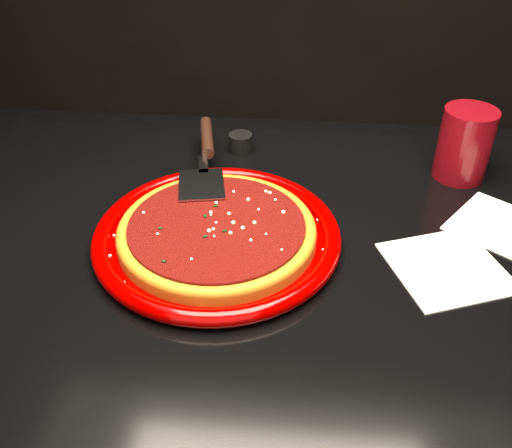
{
  "coord_description": "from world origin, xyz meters",
  "views": [
    {
      "loc": [
        0.03,
        -0.72,
        1.32
      ],
      "look_at": [
        -0.04,
        0.03,
        0.77
      ],
      "focal_mm": 40.0,
      "sensor_mm": 36.0,
      "label": 1
    }
  ],
  "objects": [
    {
      "name": "pizza_crust_rim",
      "position": [
        -0.1,
        -0.0,
        0.78
      ],
      "size": [
        0.36,
        0.36,
        0.02
      ],
      "primitive_type": "torus",
      "rotation": [
        0.0,
        0.0,
        -0.14
      ],
      "color": "#925B14",
      "rests_on": "plate"
    },
    {
      "name": "pizza_sauce",
      "position": [
        -0.1,
        -0.0,
        0.78
      ],
      "size": [
        0.32,
        0.32,
        0.01
      ],
      "primitive_type": "cylinder",
      "rotation": [
        0.0,
        0.0,
        -0.14
      ],
      "color": "maroon",
      "rests_on": "plate"
    },
    {
      "name": "napkin_a",
      "position": [
        0.26,
        -0.04,
        0.75
      ],
      "size": [
        0.21,
        0.21,
        0.0
      ],
      "primitive_type": "cube",
      "rotation": [
        0.0,
        0.0,
        0.36
      ],
      "color": "white",
      "rests_on": "table"
    },
    {
      "name": "plate",
      "position": [
        -0.1,
        -0.0,
        0.76
      ],
      "size": [
        0.45,
        0.45,
        0.03
      ],
      "primitive_type": "cylinder",
      "rotation": [
        0.0,
        0.0,
        -0.14
      ],
      "color": "#7E0000",
      "rests_on": "table"
    },
    {
      "name": "basil_flecks",
      "position": [
        -0.1,
        -0.0,
        0.79
      ],
      "size": [
        0.25,
        0.25,
        0.0
      ],
      "primitive_type": null,
      "color": "black",
      "rests_on": "plate"
    },
    {
      "name": "cup",
      "position": [
        0.33,
        0.25,
        0.82
      ],
      "size": [
        0.12,
        0.12,
        0.14
      ],
      "primitive_type": "cylinder",
      "rotation": [
        0.0,
        0.0,
        0.26
      ],
      "color": "maroon",
      "rests_on": "table"
    },
    {
      "name": "parmesan_dusting",
      "position": [
        -0.1,
        -0.0,
        0.79
      ],
      "size": [
        0.27,
        0.27,
        0.01
      ],
      "primitive_type": null,
      "color": "#FCEFC7",
      "rests_on": "plate"
    },
    {
      "name": "table",
      "position": [
        0.0,
        0.0,
        0.38
      ],
      "size": [
        1.2,
        0.8,
        0.75
      ],
      "primitive_type": "cube",
      "color": "black",
      "rests_on": "floor"
    },
    {
      "name": "pizza_server",
      "position": [
        -0.15,
        0.19,
        0.8
      ],
      "size": [
        0.16,
        0.34,
        0.02
      ],
      "primitive_type": null,
      "rotation": [
        0.0,
        0.0,
        0.19
      ],
      "color": "#AFB2B7",
      "rests_on": "plate"
    },
    {
      "name": "ramekin",
      "position": [
        -0.1,
        0.3,
        0.77
      ],
      "size": [
        0.06,
        0.06,
        0.04
      ],
      "primitive_type": "cylinder",
      "rotation": [
        0.0,
        0.0,
        -0.28
      ],
      "color": "black",
      "rests_on": "table"
    },
    {
      "name": "napkin_b",
      "position": [
        0.36,
        0.08,
        0.75
      ],
      "size": [
        0.2,
        0.2,
        0.0
      ],
      "primitive_type": "cube",
      "rotation": [
        0.0,
        0.0,
        -0.64
      ],
      "color": "white",
      "rests_on": "table"
    },
    {
      "name": "pizza_crust",
      "position": [
        -0.1,
        -0.0,
        0.77
      ],
      "size": [
        0.36,
        0.36,
        0.02
      ],
      "primitive_type": "cylinder",
      "rotation": [
        0.0,
        0.0,
        -0.14
      ],
      "color": "#925B14",
      "rests_on": "plate"
    }
  ]
}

